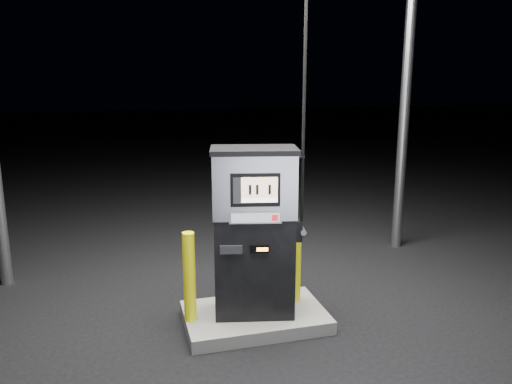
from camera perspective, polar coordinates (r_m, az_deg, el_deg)
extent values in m
plane|color=black|center=(5.96, -0.13, -14.75)|extent=(80.00, 80.00, 0.00)
cube|color=slate|center=(5.92, -0.14, -14.11)|extent=(1.60, 1.00, 0.15)
cylinder|color=gray|center=(8.35, 16.61, 8.84)|extent=(0.16, 0.16, 4.50)
cube|color=black|center=(5.65, -0.22, -8.26)|extent=(0.96, 0.68, 1.15)
cube|color=#B1B1B8|center=(5.39, -0.23, 0.89)|extent=(0.98, 0.70, 0.69)
cube|color=black|center=(5.32, -0.23, 4.81)|extent=(1.02, 0.74, 0.06)
cube|color=black|center=(5.13, -0.07, 0.22)|extent=(0.51, 0.13, 0.35)
cube|color=beige|center=(5.11, 0.40, 0.49)|extent=(0.37, 0.08, 0.22)
cube|color=white|center=(5.14, 0.40, -0.97)|extent=(0.37, 0.08, 0.05)
cube|color=#B1B1B8|center=(5.20, -0.07, -2.95)|extent=(0.55, 0.14, 0.13)
cube|color=gray|center=(5.19, -0.06, -2.99)|extent=(0.50, 0.11, 0.10)
cube|color=red|center=(5.20, 2.17, -2.96)|extent=(0.06, 0.02, 0.06)
cube|color=black|center=(5.31, 0.43, -6.55)|extent=(0.20, 0.06, 0.08)
cube|color=orange|center=(5.31, 0.73, -6.59)|extent=(0.12, 0.03, 0.04)
cube|color=black|center=(5.30, -2.87, -6.61)|extent=(0.24, 0.07, 0.09)
cube|color=black|center=(5.57, 4.76, -4.39)|extent=(0.12, 0.18, 0.23)
cylinder|color=gray|center=(5.58, 5.32, -4.37)|extent=(0.10, 0.21, 0.06)
cylinder|color=black|center=(5.28, 5.55, 11.59)|extent=(0.04, 0.04, 2.85)
cylinder|color=#FDFA0E|center=(5.54, -7.62, -9.61)|extent=(0.16, 0.16, 1.01)
cylinder|color=#FDFA0E|center=(6.00, 4.56, -8.06)|extent=(0.13, 0.13, 0.94)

